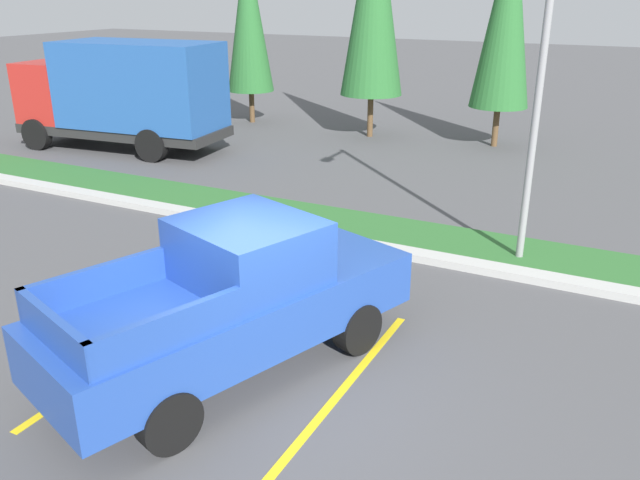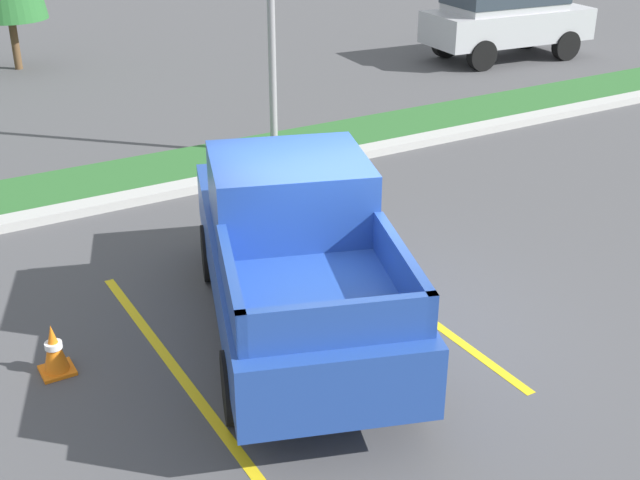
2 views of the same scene
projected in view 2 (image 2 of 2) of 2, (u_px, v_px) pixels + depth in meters
ground_plane at (344, 322)px, 10.09m from camera, size 120.00×120.00×0.00m
parking_line_near at (174, 367)px, 9.20m from camera, size 0.12×4.80×0.01m
parking_line_far at (400, 298)px, 10.62m from camera, size 0.12×4.80×0.01m
curb_strip at (188, 187)px, 13.95m from camera, size 56.00×0.40×0.15m
grass_median at (165, 170)px, 14.83m from camera, size 56.00×1.80×0.06m
pickup_truck_main at (293, 251)px, 9.51m from camera, size 3.51×5.55×2.10m
suv_distant at (507, 13)px, 22.35m from camera, size 4.74×2.26×2.10m
traffic_cone at (54, 350)px, 9.00m from camera, size 0.36×0.36×0.60m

